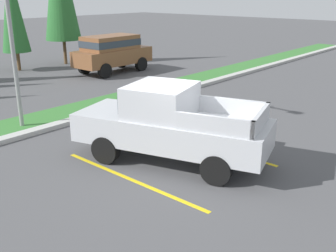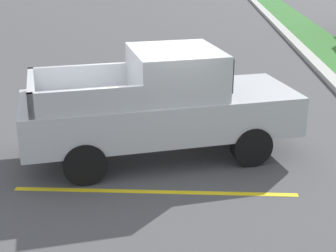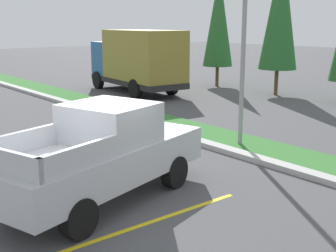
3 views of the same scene
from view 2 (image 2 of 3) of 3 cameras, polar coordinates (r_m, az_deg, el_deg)
name	(u,v)px [view 2 (image 2 of 3)]	position (r m, az deg, el deg)	size (l,w,h in m)	color
ground_plane	(151,156)	(9.74, -2.01, -3.50)	(120.00, 120.00, 0.00)	#4C4C4F
parking_line_near	(165,127)	(11.23, -0.38, -0.10)	(0.12, 4.80, 0.01)	yellow
parking_line_far	(155,192)	(8.41, -1.52, -7.61)	(0.12, 4.80, 0.01)	yellow
pickup_truck_main	(163,105)	(9.43, -0.60, 2.48)	(3.33, 5.54, 2.10)	black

